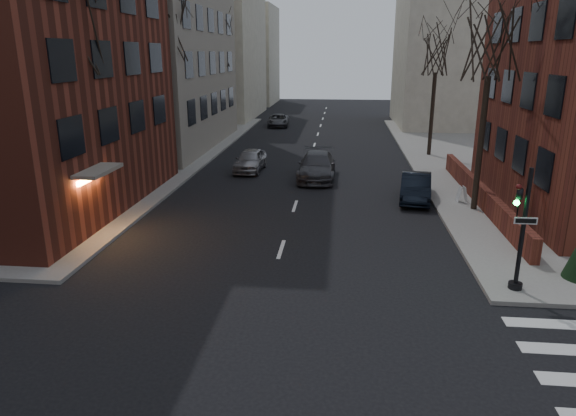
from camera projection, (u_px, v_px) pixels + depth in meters
The scene contains 17 objects.
low_wall_right at pixel (480, 194), 25.89m from camera, with size 0.35×16.00×1.00m, color maroon.
building_distant_la at pixel (197, 39), 60.13m from camera, with size 14.00×16.00×18.00m, color beige.
building_distant_ra at pixel (469, 47), 52.68m from camera, with size 14.00×14.00×16.00m, color beige.
building_distant_lb at pixel (242, 56), 76.69m from camera, with size 10.00×12.00×14.00m, color beige.
traffic_signal at pixel (520, 237), 16.14m from camera, with size 0.76×0.44×4.00m.
tree_left_a at pixel (70, 27), 20.66m from camera, with size 4.18×4.18×10.26m.
tree_left_b at pixel (167, 28), 31.95m from camera, with size 4.40×4.40×10.80m.
tree_left_c at pixel (219, 46), 45.52m from camera, with size 3.96×3.96×9.72m.
tree_right_a at pixel (492, 40), 22.84m from camera, with size 3.96×3.96×9.72m.
tree_right_b at pixel (437, 51), 36.29m from camera, with size 3.74×3.74×9.18m.
streetlamp_near at pixel (160, 111), 29.44m from camera, with size 0.36×0.36×6.28m.
streetlamp_far at pixel (232, 88), 48.47m from camera, with size 0.36×0.36×6.28m.
parked_sedan at pixel (416, 187), 26.86m from camera, with size 1.50×4.31×1.42m, color black.
car_lane_silver at pixel (250, 160), 33.58m from camera, with size 1.69×4.21×1.43m, color gray.
car_lane_gray at pixel (317, 166), 31.51m from camera, with size 2.21×5.43×1.57m, color #3D3D41.
car_lane_far at pixel (278, 120), 53.88m from camera, with size 2.08×4.52×1.26m, color #3E3E43.
sandwich_board at pixel (462, 194), 26.22m from camera, with size 0.36×0.50×0.80m, color silver.
Camera 1 is at (2.24, -6.86, 7.50)m, focal length 32.00 mm.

